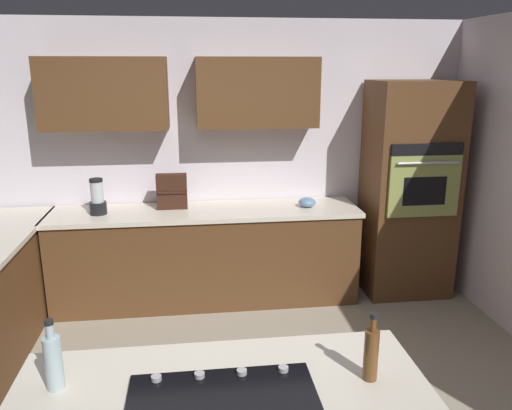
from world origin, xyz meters
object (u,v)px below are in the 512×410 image
object	(u,v)px
wall_oven	(409,190)
spice_rack	(172,191)
blender	(97,199)
second_bottle	(371,353)
oil_bottle	(53,361)
mixing_bowl	(307,202)

from	to	relation	value
wall_oven	spice_rack	bearing A→B (deg)	-2.14
blender	second_bottle	world-z (taller)	blender
wall_oven	oil_bottle	size ratio (longest dim) A/B	6.59
wall_oven	blender	size ratio (longest dim) A/B	6.36
oil_bottle	second_bottle	size ratio (longest dim) A/B	1.02
oil_bottle	second_bottle	world-z (taller)	oil_bottle
second_bottle	blender	bearing A→B (deg)	-59.68
second_bottle	wall_oven	bearing A→B (deg)	-116.27
wall_oven	oil_bottle	distance (m)	3.70
mixing_bowl	spice_rack	distance (m)	1.26
oil_bottle	second_bottle	xyz separation A→B (m)	(-1.31, 0.10, -0.00)
spice_rack	second_bottle	xyz separation A→B (m)	(-0.92, 2.78, -0.04)
blender	spice_rack	distance (m)	0.66
mixing_bowl	second_bottle	size ratio (longest dim) A/B	0.53
oil_bottle	second_bottle	distance (m)	1.31
second_bottle	oil_bottle	bearing A→B (deg)	-4.36
blender	second_bottle	size ratio (longest dim) A/B	1.06
spice_rack	second_bottle	distance (m)	2.93
mixing_bowl	spice_rack	xyz separation A→B (m)	(1.25, -0.10, 0.12)
wall_oven	mixing_bowl	bearing A→B (deg)	0.97
mixing_bowl	oil_bottle	world-z (taller)	oil_bottle
wall_oven	oil_bottle	xyz separation A→B (m)	(2.64, 2.60, -0.00)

